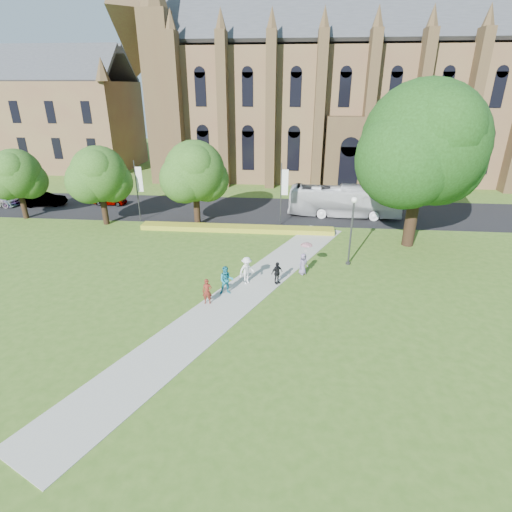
# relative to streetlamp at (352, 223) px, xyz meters

# --- Properties ---
(ground) EXTENTS (160.00, 160.00, 0.00)m
(ground) POSITION_rel_streetlamp_xyz_m (-7.50, -6.50, -3.30)
(ground) COLOR #3C601D
(ground) RESTS_ON ground
(road) EXTENTS (160.00, 10.00, 0.02)m
(road) POSITION_rel_streetlamp_xyz_m (-7.50, 13.50, -3.29)
(road) COLOR black
(road) RESTS_ON ground
(footpath) EXTENTS (15.58, 28.54, 0.04)m
(footpath) POSITION_rel_streetlamp_xyz_m (-7.50, -5.50, -3.28)
(footpath) COLOR #B2B2A8
(footpath) RESTS_ON ground
(flower_hedge) EXTENTS (18.00, 1.40, 0.45)m
(flower_hedge) POSITION_rel_streetlamp_xyz_m (-9.50, 6.70, -3.07)
(flower_hedge) COLOR gold
(flower_hedge) RESTS_ON ground
(cathedral) EXTENTS (52.60, 18.25, 28.00)m
(cathedral) POSITION_rel_streetlamp_xyz_m (2.50, 33.23, 9.69)
(cathedral) COLOR brown
(cathedral) RESTS_ON ground
(building_west) EXTENTS (22.00, 14.00, 18.30)m
(building_west) POSITION_rel_streetlamp_xyz_m (-41.50, 35.50, 5.91)
(building_west) COLOR brown
(building_west) RESTS_ON ground
(streetlamp) EXTENTS (0.44, 0.44, 5.24)m
(streetlamp) POSITION_rel_streetlamp_xyz_m (0.00, 0.00, 0.00)
(streetlamp) COLOR #38383D
(streetlamp) RESTS_ON ground
(large_tree) EXTENTS (9.60, 9.60, 13.20)m
(large_tree) POSITION_rel_streetlamp_xyz_m (5.50, 4.50, 5.07)
(large_tree) COLOR #332114
(large_tree) RESTS_ON ground
(street_tree_0) EXTENTS (5.20, 5.20, 7.50)m
(street_tree_0) POSITION_rel_streetlamp_xyz_m (-22.50, 7.50, 1.58)
(street_tree_0) COLOR #332114
(street_tree_0) RESTS_ON ground
(street_tree_1) EXTENTS (5.60, 5.60, 8.05)m
(street_tree_1) POSITION_rel_streetlamp_xyz_m (-13.50, 8.00, 1.93)
(street_tree_1) COLOR #332114
(street_tree_1) RESTS_ON ground
(street_tree_2) EXTENTS (4.80, 4.80, 6.95)m
(street_tree_2) POSITION_rel_streetlamp_xyz_m (-31.50, 8.50, 1.23)
(street_tree_2) COLOR #332114
(street_tree_2) RESTS_ON ground
(banner_pole_0) EXTENTS (0.70, 0.10, 6.00)m
(banner_pole_0) POSITION_rel_streetlamp_xyz_m (-5.39, 8.70, 0.09)
(banner_pole_0) COLOR #38383D
(banner_pole_0) RESTS_ON ground
(banner_pole_1) EXTENTS (0.70, 0.10, 6.00)m
(banner_pole_1) POSITION_rel_streetlamp_xyz_m (-19.39, 8.70, 0.09)
(banner_pole_1) COLOR #38383D
(banner_pole_1) RESTS_ON ground
(tour_coach) EXTENTS (11.45, 3.28, 3.15)m
(tour_coach) POSITION_rel_streetlamp_xyz_m (0.86, 12.17, -1.70)
(tour_coach) COLOR white
(tour_coach) RESTS_ON road
(car_0) EXTENTS (3.77, 1.57, 1.27)m
(car_0) POSITION_rel_streetlamp_xyz_m (-25.02, 14.05, -2.64)
(car_0) COLOR gray
(car_0) RESTS_ON road
(car_1) EXTENTS (4.75, 2.63, 1.48)m
(car_1) POSITION_rel_streetlamp_xyz_m (-32.11, 12.90, -2.53)
(car_1) COLOR gray
(car_1) RESTS_ON road
(pedestrian_0) EXTENTS (0.63, 0.45, 1.64)m
(pedestrian_0) POSITION_rel_streetlamp_xyz_m (-9.42, -6.89, -2.44)
(pedestrian_0) COLOR maroon
(pedestrian_0) RESTS_ON footpath
(pedestrian_1) EXTENTS (1.07, 0.91, 1.91)m
(pedestrian_1) POSITION_rel_streetlamp_xyz_m (-8.45, -5.54, -2.30)
(pedestrian_1) COLOR teal
(pedestrian_1) RESTS_ON footpath
(pedestrian_2) EXTENTS (1.39, 1.38, 1.92)m
(pedestrian_2) POSITION_rel_streetlamp_xyz_m (-7.31, -3.94, -2.29)
(pedestrian_2) COLOR silver
(pedestrian_2) RESTS_ON footpath
(pedestrian_3) EXTENTS (0.95, 0.88, 1.57)m
(pedestrian_3) POSITION_rel_streetlamp_xyz_m (-5.26, -3.77, -2.47)
(pedestrian_3) COLOR black
(pedestrian_3) RESTS_ON footpath
(pedestrian_4) EXTENTS (0.90, 0.89, 1.57)m
(pedestrian_4) POSITION_rel_streetlamp_xyz_m (-3.47, -2.12, -2.47)
(pedestrian_4) COLOR slate
(pedestrian_4) RESTS_ON footpath
(parasol) EXTENTS (0.83, 0.83, 0.72)m
(parasol) POSITION_rel_streetlamp_xyz_m (-3.29, -2.02, -1.32)
(parasol) COLOR #C98EA4
(parasol) RESTS_ON pedestrian_4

